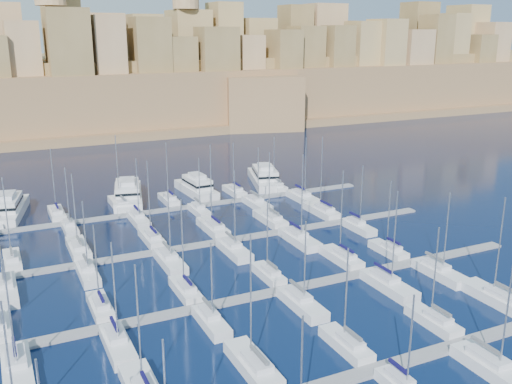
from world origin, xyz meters
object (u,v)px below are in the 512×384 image
motor_yacht_a (8,208)px  motor_yacht_d (265,177)px  motor_yacht_b (128,193)px  motor_yacht_c (197,187)px  sailboat_2 (253,365)px  sailboat_4 (434,321)px

motor_yacht_a → motor_yacht_d: size_ratio=0.95×
motor_yacht_b → motor_yacht_c: (15.32, -1.80, -0.00)m
sailboat_2 → motor_yacht_b: 71.04m
motor_yacht_b → sailboat_4: bearing=-73.1°
sailboat_2 → motor_yacht_a: size_ratio=0.86×
sailboat_2 → sailboat_4: size_ratio=1.20×
sailboat_4 → sailboat_2: bearing=178.1°
motor_yacht_c → sailboat_4: bearing=-84.7°
sailboat_2 → motor_yacht_b: size_ratio=0.80×
motor_yacht_b → motor_yacht_d: size_ratio=1.03×
sailboat_4 → motor_yacht_b: (-21.83, 71.79, 0.99)m
sailboat_4 → motor_yacht_c: size_ratio=0.84×
sailboat_2 → motor_yacht_d: sailboat_2 is taller
sailboat_4 → motor_yacht_c: (-6.51, 69.99, 0.99)m
motor_yacht_a → motor_yacht_b: 24.28m
sailboat_4 → motor_yacht_a: sailboat_4 is taller
motor_yacht_c → motor_yacht_d: bearing=4.8°
sailboat_4 → motor_yacht_b: sailboat_4 is taller
sailboat_2 → motor_yacht_b: sailboat_2 is taller
sailboat_2 → motor_yacht_b: bearing=87.6°
sailboat_4 → motor_yacht_d: size_ratio=0.68×
motor_yacht_b → motor_yacht_d: (33.39, -0.27, 0.00)m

